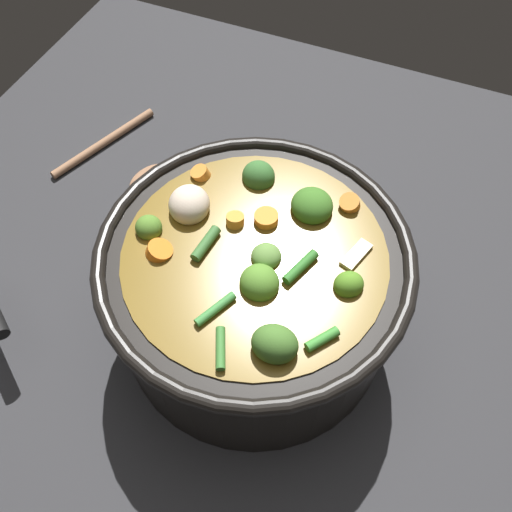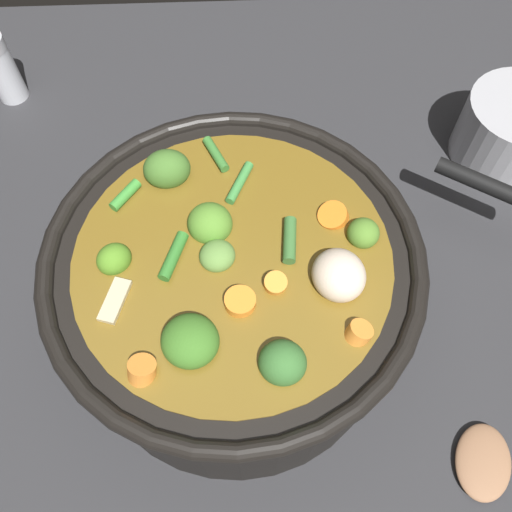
# 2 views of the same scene
# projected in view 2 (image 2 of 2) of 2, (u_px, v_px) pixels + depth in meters

# --- Properties ---
(ground_plane) EXTENTS (1.10, 1.10, 0.00)m
(ground_plane) POSITION_uv_depth(u_px,v_px,m) (238.00, 326.00, 0.58)
(ground_plane) COLOR #2D2D30
(cooking_pot) EXTENTS (0.33, 0.33, 0.18)m
(cooking_pot) POSITION_uv_depth(u_px,v_px,m) (235.00, 293.00, 0.51)
(cooking_pot) COLOR black
(cooking_pot) RESTS_ON ground_plane
(salt_shaker) EXTENTS (0.04, 0.04, 0.09)m
(salt_shaker) POSITION_uv_depth(u_px,v_px,m) (1.00, 68.00, 0.71)
(salt_shaker) COLOR silver
(salt_shaker) RESTS_ON ground_plane
(small_saucepan) EXTENTS (0.19, 0.21, 0.08)m
(small_saucepan) POSITION_uv_depth(u_px,v_px,m) (511.00, 132.00, 0.66)
(small_saucepan) COLOR #ADADB2
(small_saucepan) RESTS_ON ground_plane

